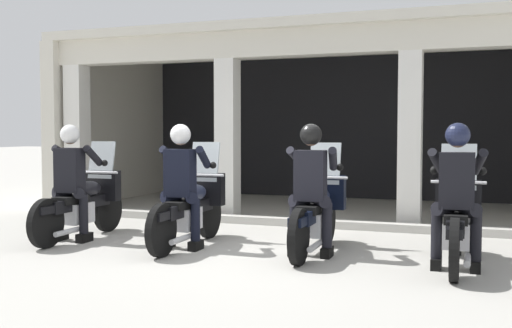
{
  "coord_description": "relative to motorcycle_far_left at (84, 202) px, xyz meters",
  "views": [
    {
      "loc": [
        2.64,
        -7.17,
        1.49
      ],
      "look_at": [
        0.0,
        0.24,
        1.07
      ],
      "focal_mm": 42.83,
      "sensor_mm": 36.0,
      "label": 1
    }
  ],
  "objects": [
    {
      "name": "motorcycle_far_left",
      "position": [
        0.0,
        0.0,
        0.0
      ],
      "size": [
        0.62,
        2.04,
        1.35
      ],
      "rotation": [
        0.0,
        0.0,
        -0.14
      ],
      "color": "black",
      "rests_on": "ground"
    },
    {
      "name": "police_officer_far_left",
      "position": [
        -0.0,
        -0.28,
        0.44
      ],
      "size": [
        0.63,
        0.61,
        1.58
      ],
      "rotation": [
        0.0,
        0.0,
        -0.14
      ],
      "color": "black",
      "rests_on": "ground"
    },
    {
      "name": "motorcycle_center_left",
      "position": [
        1.66,
        0.0,
        0.0
      ],
      "size": [
        0.62,
        2.04,
        1.35
      ],
      "rotation": [
        0.0,
        0.0,
        -0.19
      ],
      "color": "black",
      "rests_on": "ground"
    },
    {
      "name": "ground_plane",
      "position": [
        2.48,
        2.97,
        -0.5
      ],
      "size": [
        80.0,
        80.0,
        0.0
      ],
      "primitive_type": "plane",
      "color": "#A8A59E"
    },
    {
      "name": "police_officer_far_right",
      "position": [
        4.97,
        -0.37,
        0.44
      ],
      "size": [
        0.63,
        0.61,
        1.58
      ],
      "rotation": [
        0.0,
        0.0,
        -0.14
      ],
      "color": "black",
      "rests_on": "ground"
    },
    {
      "name": "police_officer_center_left",
      "position": [
        1.65,
        -0.28,
        0.44
      ],
      "size": [
        0.63,
        0.61,
        1.58
      ],
      "rotation": [
        0.0,
        0.0,
        -0.19
      ],
      "color": "black",
      "rests_on": "ground"
    },
    {
      "name": "motorcycle_far_right",
      "position": [
        4.97,
        -0.08,
        0.0
      ],
      "size": [
        0.62,
        2.04,
        1.35
      ],
      "rotation": [
        0.0,
        0.0,
        -0.14
      ],
      "color": "black",
      "rests_on": "ground"
    },
    {
      "name": "police_officer_center_right",
      "position": [
        3.31,
        -0.16,
        0.44
      ],
      "size": [
        0.63,
        0.61,
        1.58
      ],
      "rotation": [
        0.0,
        0.0,
        -0.26
      ],
      "color": "black",
      "rests_on": "ground"
    },
    {
      "name": "station_building",
      "position": [
        2.67,
        4.81,
        1.61
      ],
      "size": [
        10.29,
        4.51,
        3.33
      ],
      "color": "black",
      "rests_on": "ground"
    },
    {
      "name": "motorcycle_center_right",
      "position": [
        3.31,
        0.12,
        0.0
      ],
      "size": [
        0.62,
        2.04,
        1.35
      ],
      "rotation": [
        0.0,
        0.0,
        -0.26
      ],
      "color": "black",
      "rests_on": "ground"
    },
    {
      "name": "kerb_strip",
      "position": [
        2.67,
        2.02,
        -0.44
      ],
      "size": [
        9.79,
        0.24,
        0.12
      ],
      "primitive_type": "cube",
      "color": "#B7B5AD",
      "rests_on": "ground"
    }
  ]
}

